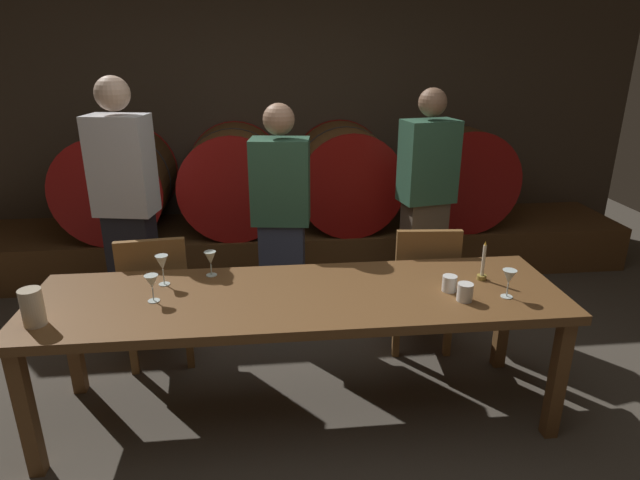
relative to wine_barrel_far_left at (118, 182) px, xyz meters
name	(u,v)px	position (x,y,z in m)	size (l,w,h in m)	color
ground_plane	(317,433)	(1.48, -2.31, -0.83)	(8.64, 8.64, 0.00)	#4C443A
back_wall	(287,119)	(1.48, 0.55, 0.43)	(6.64, 0.24, 2.54)	#473A2D
barrel_shelf	(292,245)	(1.48, 0.00, -0.63)	(5.98, 0.90, 0.40)	brown
wine_barrel_far_left	(118,182)	(0.00, 0.00, 0.00)	(0.88, 0.85, 0.88)	#513319
wine_barrel_center_left	(235,179)	(0.98, 0.00, 0.00)	(0.88, 0.85, 0.88)	brown
wine_barrel_center_right	(345,176)	(1.96, 0.00, 0.00)	(0.88, 0.85, 0.88)	brown
wine_barrel_far_right	(454,174)	(2.96, 0.00, 0.00)	(0.88, 0.85, 0.88)	#513319
dining_table	(299,305)	(1.40, -2.11, -0.17)	(2.74, 0.77, 0.73)	brown
chair_left	(157,293)	(0.56, -1.52, -0.34)	(0.44, 0.44, 0.88)	brown
chair_right	(422,282)	(2.24, -1.53, -0.34)	(0.43, 0.43, 0.88)	brown
guest_left	(127,208)	(0.32, -1.07, 0.08)	(0.42, 0.31, 1.76)	black
guest_center	(281,222)	(1.35, -1.17, -0.02)	(0.41, 0.29, 1.60)	#33384C
guest_right	(426,202)	(2.41, -0.93, 0.02)	(0.42, 0.31, 1.66)	brown
candle_center	(483,269)	(2.41, -2.04, -0.04)	(0.05, 0.05, 0.22)	olive
pitcher	(32,308)	(0.17, -2.31, -0.01)	(0.10, 0.10, 0.18)	beige
wine_glass_far_left	(152,283)	(0.67, -2.12, 0.00)	(0.07, 0.07, 0.14)	silver
wine_glass_center_left	(162,264)	(0.69, -1.92, 0.02)	(0.07, 0.07, 0.17)	silver
wine_glass_center_right	(210,259)	(0.93, -1.83, 0.00)	(0.07, 0.07, 0.14)	silver
wine_glass_far_right	(509,278)	(2.45, -2.26, 0.01)	(0.07, 0.07, 0.15)	silver
cup_left	(449,283)	(2.18, -2.16, -0.06)	(0.08, 0.08, 0.08)	white
cup_right	(465,292)	(2.22, -2.27, -0.06)	(0.08, 0.08, 0.09)	white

